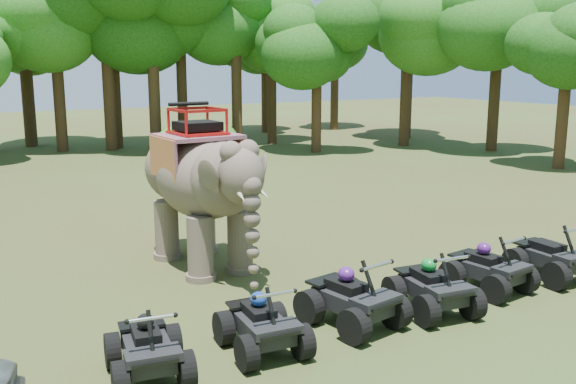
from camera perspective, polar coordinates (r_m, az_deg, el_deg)
name	(u,v)px	position (r m, az deg, el deg)	size (l,w,h in m)	color
ground	(318,294)	(13.12, 2.69, -9.07)	(110.00, 110.00, 0.00)	#47381E
elephant	(201,187)	(14.59, -7.75, 0.49)	(1.93, 4.39, 3.69)	brown
atv_0	(147,340)	(9.90, -12.39, -12.76)	(1.14, 1.57, 1.16)	black
atv_1	(262,317)	(10.49, -2.33, -11.00)	(1.16, 1.60, 1.18)	black
atv_2	(352,291)	(11.47, 5.73, -8.74)	(1.27, 1.74, 1.29)	black
atv_3	(433,280)	(12.31, 12.75, -7.68)	(1.22, 1.67, 1.24)	black
atv_4	(489,262)	(13.74, 17.44, -5.97)	(1.20, 1.64, 1.22)	black
atv_5	(553,250)	(14.96, 22.48, -4.81)	(1.24, 1.70, 1.26)	black
tree_0	(57,59)	(35.52, -19.88, 11.03)	(6.64, 6.64, 9.48)	#195114
tree_1	(153,56)	(34.37, -11.94, 11.73)	(6.86, 6.86, 9.80)	#195114
tree_2	(236,68)	(35.11, -4.62, 10.96)	(6.04, 6.04, 8.63)	#195114
tree_3	(317,82)	(33.27, 2.56, 9.72)	(5.03, 5.03, 7.18)	#195114
tree_4	(407,62)	(36.42, 10.50, 11.27)	(6.43, 6.43, 9.18)	#195114
tree_5	(496,65)	(35.35, 18.04, 10.68)	(6.23, 6.23, 8.90)	#195114
tree_6	(565,92)	(30.37, 23.37, 8.18)	(4.69, 4.69, 6.70)	#195114
tree_33	(409,65)	(40.06, 10.67, 11.04)	(6.21, 6.21, 8.87)	#195114
tree_35	(181,68)	(36.17, -9.47, 10.84)	(6.02, 6.02, 8.60)	#195114
tree_36	(106,46)	(35.25, -15.84, 12.34)	(7.56, 7.56, 10.79)	#195114
tree_37	(335,69)	(44.74, 4.19, 10.82)	(5.76, 5.76, 8.23)	#195114
tree_38	(112,45)	(36.08, -15.36, 12.49)	(7.69, 7.69, 10.99)	#195114
tree_40	(27,74)	(38.81, -22.15, 9.70)	(5.55, 5.55, 7.92)	#195114
tree_42	(265,71)	(42.90, -2.03, 10.66)	(5.60, 5.60, 8.00)	#195114
tree_43	(24,57)	(38.15, -22.40, 11.00)	(6.79, 6.79, 9.70)	#195114
tree_44	(272,75)	(36.72, -1.46, 10.36)	(5.45, 5.45, 7.78)	#195114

